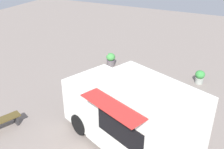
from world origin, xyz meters
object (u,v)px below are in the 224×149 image
(food_truck, at_px, (131,116))
(person_customer, at_px, (123,80))
(planter_flowering_far, at_px, (111,59))
(planter_flowering_near, at_px, (200,77))

(food_truck, height_order, person_customer, food_truck)
(food_truck, bearing_deg, person_customer, 27.52)
(planter_flowering_far, bearing_deg, planter_flowering_near, -89.34)
(planter_flowering_near, height_order, planter_flowering_far, planter_flowering_far)
(person_customer, xyz_separation_m, planter_flowering_far, (1.95, 1.63, 0.07))
(food_truck, distance_m, planter_flowering_far, 6.79)
(person_customer, relative_size, planter_flowering_far, 1.15)
(planter_flowering_near, bearing_deg, food_truck, 165.92)
(planter_flowering_far, bearing_deg, person_customer, -140.02)
(food_truck, bearing_deg, planter_flowering_near, -14.08)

